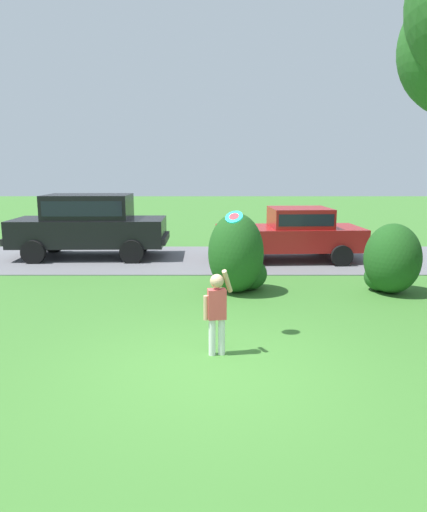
{
  "coord_description": "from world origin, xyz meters",
  "views": [
    {
      "loc": [
        0.03,
        -6.02,
        2.7
      ],
      "look_at": [
        0.04,
        2.53,
        1.1
      ],
      "focal_mm": 33.14,
      "sensor_mm": 36.0,
      "label": 1
    }
  ],
  "objects": [
    {
      "name": "parked_sedan",
      "position": [
        2.33,
        7.71,
        0.85
      ],
      "size": [
        4.49,
        2.27,
        1.56
      ],
      "color": "maroon",
      "rests_on": "ground"
    },
    {
      "name": "shrub_near_tree",
      "position": [
        0.56,
        4.13,
        0.8
      ],
      "size": [
        1.32,
        1.29,
        1.75
      ],
      "color": "#1E511C",
      "rests_on": "ground"
    },
    {
      "name": "ground_plane",
      "position": [
        0.0,
        0.0,
        0.0
      ],
      "size": [
        80.0,
        80.0,
        0.0
      ],
      "primitive_type": "plane",
      "color": "#3D752D"
    },
    {
      "name": "driveway_strip",
      "position": [
        0.0,
        7.9,
        0.01
      ],
      "size": [
        28.0,
        4.4,
        0.02
      ],
      "primitive_type": "cube",
      "color": "slate",
      "rests_on": "ground"
    },
    {
      "name": "child_thrower",
      "position": [
        0.07,
        0.54,
        0.72
      ],
      "size": [
        0.43,
        0.3,
        1.29
      ],
      "color": "white",
      "rests_on": "ground"
    },
    {
      "name": "shrub_centre_left",
      "position": [
        3.89,
        4.06,
        0.71
      ],
      "size": [
        1.2,
        1.25,
        1.53
      ],
      "color": "#1E511C",
      "rests_on": "ground"
    },
    {
      "name": "frisbee",
      "position": [
        0.35,
        1.3,
        1.95
      ],
      "size": [
        0.32,
        0.25,
        0.24
      ],
      "color": "#1EB7B2"
    },
    {
      "name": "parked_suv",
      "position": [
        -3.72,
        8.15,
        1.08
      ],
      "size": [
        4.74,
        2.17,
        1.92
      ],
      "color": "black",
      "rests_on": "ground"
    }
  ]
}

